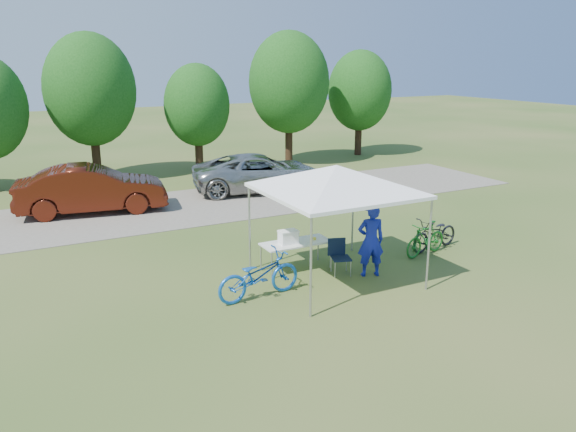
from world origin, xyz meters
The scene contains 14 objects.
ground centered at (0.00, 0.00, 0.00)m, with size 100.00×100.00×0.00m, color #2D5119.
gravel_strip centered at (0.00, 8.00, 0.01)m, with size 24.00×5.00×0.02m, color gray.
canopy centered at (0.00, 0.00, 2.65)m, with size 4.53×4.53×3.00m.
treeline centered at (-0.29, 14.05, 3.53)m, with size 24.89×4.28×6.30m.
folding_table centered at (-0.50, 0.97, 0.66)m, with size 1.71×0.71×0.70m.
folding_chair centered at (0.30, 0.28, 0.50)m, with size 0.54×0.57×0.85m.
cooler centered at (-0.72, 0.97, 0.87)m, with size 0.45×0.31×0.33m.
ice_cream_cup centered at (-0.01, 0.92, 0.73)m, with size 0.08×0.08×0.06m, color yellow.
cyclist centered at (0.87, -0.20, 0.88)m, with size 0.64×0.42×1.77m, color #141FA4.
bike_blue centered at (-2.02, -0.16, 0.51)m, with size 0.68×1.96×1.03m, color blue.
bike_green centered at (3.01, 0.30, 0.45)m, with size 0.42×1.50×0.90m, color #17681F.
bike_dark centered at (3.54, 0.53, 0.45)m, with size 0.60×1.72×0.90m, color black.
minivan centered at (2.23, 9.01, 0.74)m, with size 2.39×5.18×1.44m, color #A7A8A3.
sedan centered at (-4.07, 8.74, 0.81)m, with size 1.68×4.82×1.59m, color #4B180C.
Camera 1 is at (-6.67, -10.47, 5.04)m, focal length 35.00 mm.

